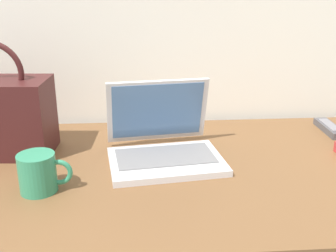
% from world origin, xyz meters
% --- Properties ---
extents(desk, '(1.60, 0.76, 0.03)m').
position_xyz_m(desk, '(0.00, 0.00, 0.01)').
color(desk, brown).
rests_on(desk, ground).
extents(laptop, '(0.34, 0.31, 0.21)m').
position_xyz_m(laptop, '(-0.01, 0.06, 0.08)').
color(laptop, silver).
rests_on(laptop, desk).
extents(coffee_mug, '(0.13, 0.09, 0.10)m').
position_xyz_m(coffee_mug, '(-0.32, -0.11, 0.08)').
color(coffee_mug, '#338C66').
rests_on(coffee_mug, desk).
extents(remote_control_near, '(0.05, 0.16, 0.02)m').
position_xyz_m(remote_control_near, '(0.56, 0.24, 0.04)').
color(remote_control_near, '#4C4C51').
rests_on(remote_control_near, desk).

